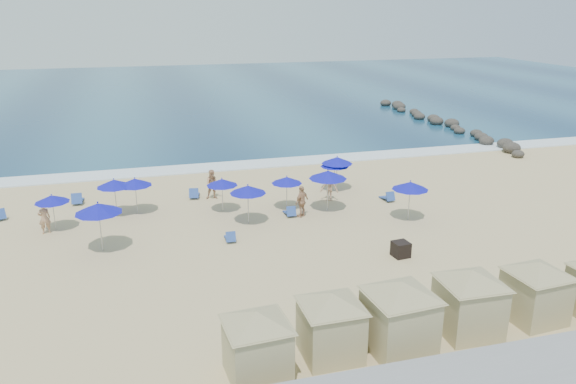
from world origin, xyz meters
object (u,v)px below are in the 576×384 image
at_px(umbrella_8, 335,164).
at_px(umbrella_10, 410,186).
at_px(umbrella_0, 52,199).
at_px(umbrella_2, 98,208).
at_px(trash_bin, 401,249).
at_px(umbrella_6, 287,180).
at_px(rock_jetty, 442,122).
at_px(cabana_1, 331,317).
at_px(cabana_3, 470,293).
at_px(umbrella_3, 135,182).
at_px(umbrella_1, 114,183).
at_px(umbrella_5, 248,189).
at_px(beachgoer_3, 329,187).
at_px(cabana_2, 400,307).
at_px(beachgoer_0, 44,218).
at_px(cabana_0, 257,336).
at_px(cabana_4, 537,284).
at_px(umbrella_7, 328,175).
at_px(beachgoer_1, 213,184).
at_px(umbrella_4, 222,182).
at_px(beachgoer_2, 302,201).
at_px(umbrella_9, 337,160).

relative_size(umbrella_8, umbrella_10, 0.91).
height_order(umbrella_0, umbrella_2, umbrella_2).
relative_size(trash_bin, umbrella_6, 0.36).
bearing_deg(rock_jetty, cabana_1, -125.27).
distance_m(cabana_3, umbrella_3, 20.05).
bearing_deg(umbrella_1, umbrella_5, -24.96).
bearing_deg(beachgoer_3, cabana_1, -86.34).
distance_m(cabana_2, umbrella_3, 18.77).
bearing_deg(cabana_3, umbrella_3, 125.19).
xyz_separation_m(cabana_2, umbrella_1, (-9.75, 16.65, 0.29)).
height_order(rock_jetty, umbrella_1, umbrella_1).
bearing_deg(beachgoer_0, cabana_3, 121.98).
bearing_deg(umbrella_1, cabana_2, -59.65).
relative_size(trash_bin, umbrella_2, 0.29).
bearing_deg(umbrella_2, umbrella_5, 12.33).
height_order(umbrella_2, umbrella_6, umbrella_2).
height_order(cabana_0, cabana_2, cabana_2).
bearing_deg(trash_bin, umbrella_8, 81.49).
xyz_separation_m(cabana_2, cabana_4, (5.93, 0.41, -0.14)).
bearing_deg(umbrella_3, umbrella_1, -177.92).
height_order(umbrella_0, umbrella_7, umbrella_7).
relative_size(cabana_1, beachgoer_1, 2.25).
distance_m(umbrella_7, beachgoer_1, 7.51).
bearing_deg(umbrella_10, umbrella_7, 145.92).
distance_m(umbrella_5, umbrella_8, 7.92).
xyz_separation_m(umbrella_1, umbrella_4, (6.06, -1.01, -0.14)).
bearing_deg(trash_bin, cabana_0, -146.62).
height_order(trash_bin, cabana_1, cabana_1).
bearing_deg(umbrella_0, umbrella_8, 8.25).
distance_m(cabana_0, beachgoer_3, 18.00).
xyz_separation_m(umbrella_7, beachgoer_2, (-1.77, -0.60, -1.29)).
bearing_deg(umbrella_6, beachgoer_2, -72.14).
xyz_separation_m(rock_jetty, trash_bin, (-18.29, -27.63, 0.01)).
distance_m(beachgoer_1, beachgoer_3, 7.33).
xyz_separation_m(umbrella_4, umbrella_9, (7.92, 2.09, 0.21)).
xyz_separation_m(umbrella_0, umbrella_3, (4.34, 1.52, 0.12)).
distance_m(umbrella_4, umbrella_10, 10.80).
bearing_deg(rock_jetty, umbrella_4, -143.35).
relative_size(trash_bin, cabana_4, 0.18).
bearing_deg(beachgoer_3, umbrella_0, -154.54).
relative_size(umbrella_1, beachgoer_0, 1.32).
distance_m(umbrella_0, umbrella_7, 15.30).
bearing_deg(cabana_2, umbrella_7, 80.64).
height_order(umbrella_4, beachgoer_1, umbrella_4).
distance_m(cabana_4, umbrella_7, 14.22).
bearing_deg(cabana_2, rock_jetty, 57.72).
bearing_deg(umbrella_7, trash_bin, -79.79).
bearing_deg(beachgoer_1, beachgoer_2, -39.06).
relative_size(umbrella_7, beachgoer_2, 1.37).
height_order(umbrella_2, umbrella_9, umbrella_2).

